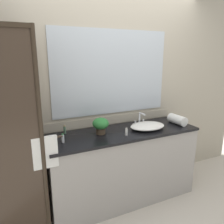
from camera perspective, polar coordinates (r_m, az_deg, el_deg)
ground_plane at (r=2.99m, az=2.80°, el=-21.52°), size 8.00×8.00×0.00m
wall_back_with_mirror at (r=2.76m, az=-0.22°, el=5.11°), size 4.40×0.06×2.60m
vanity_cabinet at (r=2.76m, az=2.82°, el=-13.82°), size 1.80×0.58×0.90m
shower_enclosure at (r=2.08m, az=-27.16°, el=-7.87°), size 1.20×0.59×2.00m
sink_basin at (r=2.67m, az=9.25°, el=-3.62°), size 0.44×0.31×0.07m
faucet at (r=2.80m, az=7.30°, el=-2.24°), size 0.17×0.14×0.17m
potted_plant at (r=2.45m, az=-3.00°, el=-3.31°), size 0.18×0.18×0.19m
amenity_bottle_conditioner at (r=2.53m, az=-12.27°, el=-4.53°), size 0.03×0.03×0.10m
amenity_bottle_lotion at (r=2.43m, az=3.79°, el=-5.18°), size 0.03×0.03×0.09m
amenity_bottle_body_wash at (r=2.28m, az=-12.77°, el=-6.76°), size 0.03×0.03×0.09m
rolled_towel_near_edge at (r=2.93m, az=16.74°, el=-1.93°), size 0.13×0.26×0.12m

